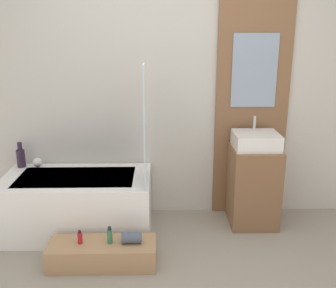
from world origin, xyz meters
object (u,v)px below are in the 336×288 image
object	(u,v)px
bottle_soap_secondary	(110,236)
vase_tall_dark	(21,157)
sink	(256,141)
vase_round_light	(38,162)
bottle_soap_primary	(80,238)
wooden_step_bench	(103,253)
bathtub	(78,203)

from	to	relation	value
bottle_soap_secondary	vase_tall_dark	bearing A→B (deg)	138.03
sink	vase_round_light	world-z (taller)	sink
vase_tall_dark	bottle_soap_secondary	world-z (taller)	vase_tall_dark
sink	bottle_soap_primary	distance (m)	1.81
wooden_step_bench	bottle_soap_secondary	bearing A→B (deg)	0.00
wooden_step_bench	bottle_soap_secondary	size ratio (longest dim) A/B	6.06
bathtub	sink	distance (m)	1.78
vase_round_light	bottle_soap_primary	world-z (taller)	vase_round_light
wooden_step_bench	vase_round_light	world-z (taller)	vase_round_light
bathtub	vase_round_light	size ratio (longest dim) A/B	15.01
bottle_soap_primary	sink	bearing A→B (deg)	24.33
bottle_soap_primary	bottle_soap_secondary	size ratio (longest dim) A/B	0.79
sink	bottle_soap_primary	world-z (taller)	sink
sink	vase_tall_dark	bearing A→B (deg)	175.92
bathtub	vase_tall_dark	bearing A→B (deg)	154.38
bathtub	bottle_soap_primary	distance (m)	0.60
bathtub	bottle_soap_secondary	xyz separation A→B (m)	(0.37, -0.58, -0.02)
wooden_step_bench	vase_round_light	size ratio (longest dim) A/B	9.60
sink	bottle_soap_primary	bearing A→B (deg)	-155.67
bathtub	vase_tall_dark	xyz separation A→B (m)	(-0.59, 0.28, 0.37)
bottle_soap_primary	bathtub	bearing A→B (deg)	102.56
vase_round_light	bottle_soap_secondary	size ratio (longest dim) A/B	0.63
wooden_step_bench	bottle_soap_secondary	xyz separation A→B (m)	(0.07, 0.00, 0.16)
vase_tall_dark	vase_round_light	distance (m)	0.17
vase_tall_dark	vase_round_light	size ratio (longest dim) A/B	2.76
vase_round_light	wooden_step_bench	bearing A→B (deg)	-49.42
vase_tall_dark	wooden_step_bench	bearing A→B (deg)	-43.99
vase_tall_dark	bottle_soap_secondary	bearing A→B (deg)	-41.97
sink	vase_round_light	xyz separation A→B (m)	(-2.12, 0.16, -0.26)
wooden_step_bench	sink	bearing A→B (deg)	26.99
sink	vase_tall_dark	size ratio (longest dim) A/B	1.66
bathtub	sink	size ratio (longest dim) A/B	3.28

